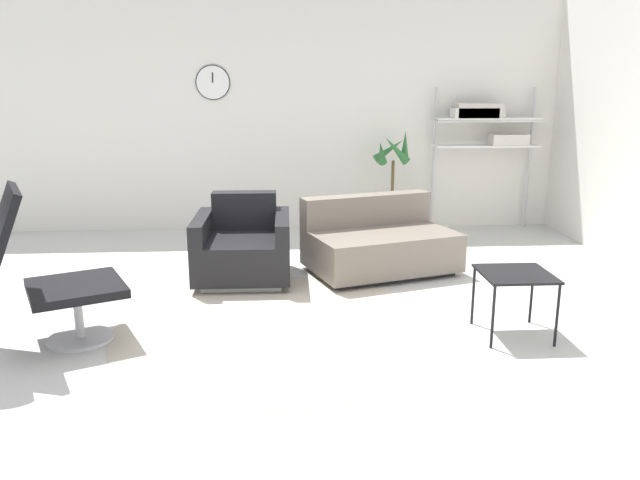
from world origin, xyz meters
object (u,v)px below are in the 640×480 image
at_px(lounge_chair, 17,247).
at_px(couch_low, 379,245).
at_px(side_table, 515,279).
at_px(potted_plant, 392,191).
at_px(shelf_unit, 485,123).
at_px(armchair_red, 243,249).

relative_size(lounge_chair, couch_low, 0.79).
height_order(side_table, potted_plant, potted_plant).
distance_m(lounge_chair, side_table, 3.30).
bearing_deg(side_table, couch_low, 113.83).
xyz_separation_m(potted_plant, shelf_unit, (1.10, 0.17, 0.76)).
height_order(lounge_chair, couch_low, lounge_chair).
height_order(armchair_red, potted_plant, potted_plant).
xyz_separation_m(couch_low, side_table, (0.70, -1.59, 0.16)).
bearing_deg(shelf_unit, potted_plant, -171.37).
bearing_deg(potted_plant, lounge_chair, -133.65).
bearing_deg(couch_low, lounge_chair, 14.18).
bearing_deg(potted_plant, armchair_red, -134.88).
xyz_separation_m(side_table, potted_plant, (-0.32, 3.06, 0.10)).
bearing_deg(side_table, armchair_red, 143.78).
distance_m(couch_low, side_table, 1.74).
height_order(lounge_chair, side_table, lounge_chair).
height_order(armchair_red, side_table, armchair_red).
distance_m(armchair_red, shelf_unit, 3.42).
height_order(lounge_chair, armchair_red, lounge_chair).
bearing_deg(shelf_unit, armchair_red, -146.56).
xyz_separation_m(couch_low, shelf_unit, (1.48, 1.64, 1.01)).
relative_size(lounge_chair, side_table, 2.50).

